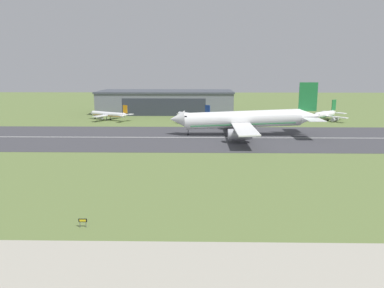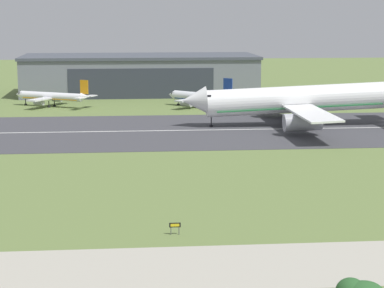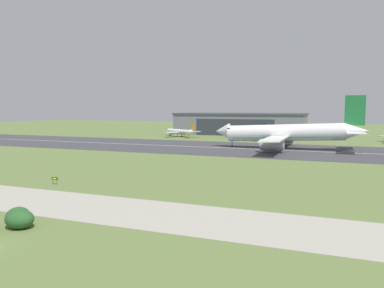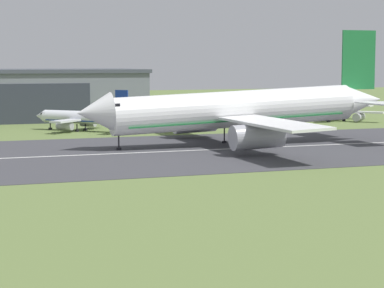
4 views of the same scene
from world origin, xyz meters
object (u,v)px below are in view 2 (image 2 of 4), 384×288
Objects in this scene: airplane_landing at (300,100)px; runway_sign at (175,226)px; airplane_parked_east at (200,97)px; airplane_parked_west at (52,97)px.

runway_sign is at bearing -112.71° from airplane_landing.
airplane_parked_east is (-19.67, 35.78, -3.24)m from airplane_landing.
airplane_parked_west is (-60.92, 40.93, -3.14)m from airplane_landing.
airplane_parked_east reaches higher than runway_sign.
runway_sign is (-15.53, -119.90, -1.73)m from airplane_parked_east.
airplane_parked_east is 14.19× the size of runway_sign.
airplane_parked_west is 16.32× the size of runway_sign.
airplane_parked_east is at bearing 118.80° from airplane_landing.
airplane_landing is 40.96m from airplane_parked_east.
airplane_landing is 91.32m from runway_sign.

